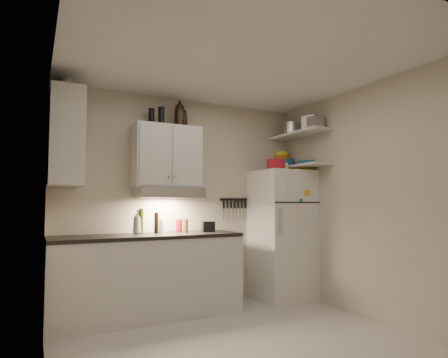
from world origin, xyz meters
name	(u,v)px	position (x,y,z in m)	size (l,w,h in m)	color
floor	(245,347)	(0.00, 0.00, -0.01)	(3.20, 3.00, 0.02)	beige
ceiling	(244,60)	(0.00, 0.00, 2.61)	(3.20, 3.00, 0.02)	silver
back_wall	(185,201)	(0.00, 1.51, 1.30)	(3.20, 0.02, 2.60)	beige
left_wall	(50,199)	(-1.61, 0.00, 1.30)	(0.02, 3.00, 2.60)	beige
right_wall	(370,200)	(1.61, 0.00, 1.30)	(0.02, 3.00, 2.60)	beige
base_cabinet	(148,278)	(-0.55, 1.20, 0.44)	(2.10, 0.60, 0.88)	silver
countertop	(149,236)	(-0.55, 1.20, 0.90)	(2.10, 0.62, 0.04)	black
upper_cabinet	(167,157)	(-0.30, 1.33, 1.83)	(0.80, 0.33, 0.75)	silver
side_cabinet	(66,137)	(-1.44, 1.20, 1.95)	(0.33, 0.55, 1.00)	silver
range_hood	(168,193)	(-0.30, 1.27, 1.39)	(0.76, 0.46, 0.12)	silver
fridge	(282,235)	(1.25, 1.16, 0.85)	(0.70, 0.68, 1.70)	white
shelf_hi	(299,134)	(1.45, 1.02, 2.20)	(0.30, 0.95, 0.03)	silver
shelf_lo	(299,167)	(1.45, 1.02, 1.76)	(0.30, 0.95, 0.03)	silver
knife_strip	(234,199)	(0.70, 1.49, 1.32)	(0.42, 0.02, 0.03)	black
dutch_oven	(276,165)	(1.09, 1.06, 1.77)	(0.23, 0.23, 0.14)	#AB1326
book_stack	(301,168)	(1.50, 1.06, 1.75)	(0.21, 0.27, 0.09)	gold
spice_jar	(286,167)	(1.26, 1.07, 1.75)	(0.06, 0.06, 0.10)	silver
stock_pot	(292,130)	(1.50, 1.25, 2.31)	(0.25, 0.25, 0.18)	silver
tin_a	(311,124)	(1.53, 0.88, 2.32)	(0.20, 0.18, 0.20)	#AAAAAD
tin_b	(315,123)	(1.47, 0.72, 2.29)	(0.16, 0.16, 0.16)	#AAAAAD
bowl_teal	(284,164)	(1.46, 1.37, 1.83)	(0.28, 0.28, 0.11)	#185A87
bowl_orange	(282,158)	(1.46, 1.44, 1.92)	(0.22, 0.22, 0.07)	#BC7211
bowl_yellow	(282,154)	(1.46, 1.44, 1.98)	(0.17, 0.17, 0.06)	yellow
plates	(306,163)	(1.52, 0.97, 1.80)	(0.23, 0.23, 0.06)	#185A87
growler_a	(180,115)	(-0.15, 1.32, 2.35)	(0.13, 0.13, 0.30)	black
growler_b	(183,118)	(-0.09, 1.36, 2.32)	(0.10, 0.10, 0.24)	black
thermos_a	(161,116)	(-0.39, 1.30, 2.31)	(0.07, 0.07, 0.22)	black
thermos_b	(151,117)	(-0.49, 1.36, 2.30)	(0.07, 0.07, 0.20)	black
side_jar	(66,86)	(-1.44, 1.31, 2.53)	(0.11, 0.11, 0.15)	silver
soap_bottle	(138,221)	(-0.65, 1.29, 1.07)	(0.12, 0.12, 0.31)	silver
pepper_mill	(186,226)	(-0.09, 1.23, 1.00)	(0.05, 0.05, 0.16)	brown
oil_bottle	(141,221)	(-0.62, 1.28, 1.06)	(0.06, 0.06, 0.29)	#505A16
vinegar_bottle	(156,223)	(-0.44, 1.27, 1.04)	(0.05, 0.05, 0.24)	black
clear_bottle	(161,226)	(-0.37, 1.29, 1.00)	(0.05, 0.05, 0.16)	silver
red_jar	(179,226)	(-0.14, 1.33, 1.00)	(0.08, 0.08, 0.16)	#AB1326
caddy	(208,227)	(0.19, 1.21, 0.98)	(0.15, 0.11, 0.13)	black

